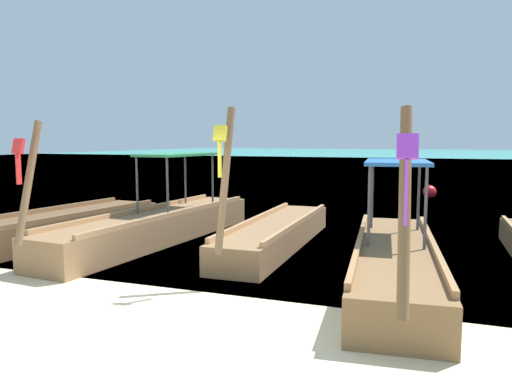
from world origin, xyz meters
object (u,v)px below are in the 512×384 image
longtail_boat_pink_ribbon (64,226)px  longtail_boat_yellow_ribbon (276,234)px  mooring_buoy_near (430,192)px  longtail_boat_red_ribbon (157,225)px  longtail_boat_violet_ribbon (395,260)px

longtail_boat_pink_ribbon → longtail_boat_yellow_ribbon: size_ratio=0.97×
longtail_boat_pink_ribbon → longtail_boat_yellow_ribbon: 5.01m
longtail_boat_pink_ribbon → mooring_buoy_near: size_ratio=11.22×
longtail_boat_pink_ribbon → longtail_boat_red_ribbon: longtail_boat_red_ribbon is taller
longtail_boat_violet_ribbon → longtail_boat_red_ribbon: bearing=164.7°
longtail_boat_yellow_ribbon → longtail_boat_violet_ribbon: longtail_boat_yellow_ribbon is taller
longtail_boat_pink_ribbon → longtail_boat_red_ribbon: (2.19, 0.54, 0.06)m
mooring_buoy_near → longtail_boat_yellow_ribbon: bearing=-106.3°
longtail_boat_red_ribbon → longtail_boat_yellow_ribbon: 2.76m
longtail_boat_yellow_ribbon → longtail_boat_pink_ribbon: bearing=-169.1°
longtail_boat_pink_ribbon → longtail_boat_yellow_ribbon: bearing=10.9°
longtail_boat_red_ribbon → longtail_boat_yellow_ribbon: longtail_boat_yellow_ribbon is taller
longtail_boat_red_ribbon → mooring_buoy_near: longtail_boat_red_ribbon is taller
longtail_boat_yellow_ribbon → mooring_buoy_near: 10.92m
longtail_boat_violet_ribbon → mooring_buoy_near: bearing=88.0°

